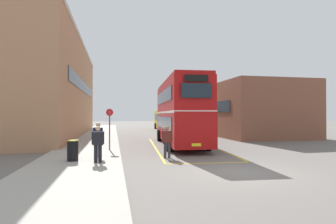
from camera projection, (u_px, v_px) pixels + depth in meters
name	position (u px, v px, depth m)	size (l,w,h in m)	color
ground_plane	(167.00, 139.00, 24.56)	(135.60, 135.60, 0.00)	#66605B
sidewalk_left	(97.00, 137.00, 25.60)	(4.00, 57.60, 0.14)	#A39E93
brick_building_left	(57.00, 89.00, 28.05)	(5.49, 25.98, 9.99)	#AD7A56
depot_building_right	(239.00, 110.00, 31.21)	(8.31, 17.27, 5.54)	brown
double_decker_bus	(180.00, 111.00, 19.73)	(3.36, 10.83, 4.75)	black
single_deck_bus	(166.00, 119.00, 39.66)	(3.19, 9.91, 3.02)	black
pedestrian_boarding	(167.00, 139.00, 13.89)	(0.55, 0.33, 1.68)	#2D2D38
pedestrian_waiting_near	(98.00, 137.00, 13.30)	(0.50, 0.51, 1.74)	#2D2D38
pedestrian_waiting_far	(98.00, 142.00, 11.74)	(0.55, 0.24, 1.62)	black
litter_bin	(73.00, 150.00, 12.21)	(0.53, 0.53, 0.96)	black
bus_stop_sign	(110.00, 125.00, 16.02)	(0.43, 0.14, 2.50)	#4C4C51
bay_marking_yellow	(186.00, 148.00, 17.78)	(5.11, 12.98, 0.01)	gold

